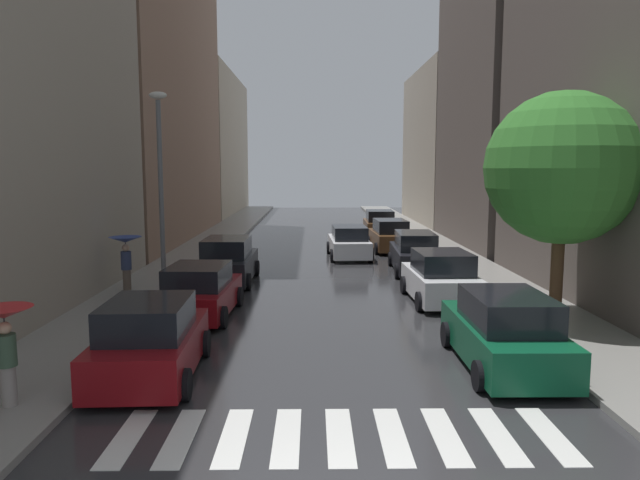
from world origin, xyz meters
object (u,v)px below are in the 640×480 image
(car_midroad, at_px, (349,243))
(street_tree_right, at_px, (562,169))
(parked_car_right_fifth, at_px, (380,224))
(pedestrian_near_tree, at_px, (5,334))
(parked_car_left_second, at_px, (200,292))
(parked_car_left_third, at_px, (228,262))
(parked_car_right_nearest, at_px, (504,333))
(parked_car_left_nearest, at_px, (150,342))
(lamp_post_left, at_px, (161,180))
(parked_car_right_second, at_px, (441,278))
(parked_car_right_fourth, at_px, (390,236))
(pedestrian_foreground, at_px, (126,251))
(parked_car_right_third, at_px, (415,254))

(car_midroad, distance_m, street_tree_right, 14.18)
(parked_car_right_fifth, bearing_deg, pedestrian_near_tree, 161.33)
(parked_car_left_second, xyz_separation_m, parked_car_left_third, (0.09, 5.29, 0.08))
(parked_car_left_second, bearing_deg, parked_car_right_nearest, -117.99)
(parked_car_left_nearest, height_order, parked_car_right_nearest, parked_car_right_nearest)
(pedestrian_near_tree, xyz_separation_m, street_tree_right, (12.72, 6.09, 3.00))
(lamp_post_left, bearing_deg, parked_car_left_nearest, -77.95)
(parked_car_right_fifth, height_order, pedestrian_near_tree, pedestrian_near_tree)
(parked_car_right_second, bearing_deg, parked_car_right_nearest, 178.44)
(parked_car_left_nearest, xyz_separation_m, parked_car_right_fourth, (7.74, 19.34, -0.01))
(parked_car_right_fourth, bearing_deg, pedestrian_foreground, 133.69)
(pedestrian_foreground, height_order, lamp_post_left, lamp_post_left)
(pedestrian_near_tree, relative_size, lamp_post_left, 0.27)
(lamp_post_left, bearing_deg, pedestrian_foreground, 154.56)
(parked_car_right_fourth, height_order, parked_car_right_fifth, parked_car_right_fifth)
(pedestrian_foreground, bearing_deg, pedestrian_near_tree, 92.86)
(pedestrian_near_tree, bearing_deg, car_midroad, 79.29)
(parked_car_right_nearest, bearing_deg, parked_car_right_second, 0.41)
(parked_car_right_third, xyz_separation_m, lamp_post_left, (-9.52, -5.36, 3.29))
(parked_car_right_fifth, bearing_deg, pedestrian_foreground, 149.57)
(parked_car_right_fifth, bearing_deg, parked_car_right_third, -178.60)
(parked_car_left_nearest, bearing_deg, parked_car_right_second, -50.01)
(parked_car_right_third, distance_m, pedestrian_foreground, 11.99)
(parked_car_right_second, relative_size, lamp_post_left, 0.59)
(car_midroad, relative_size, street_tree_right, 0.67)
(parked_car_left_third, bearing_deg, street_tree_right, -120.00)
(parked_car_left_second, height_order, parked_car_right_second, parked_car_right_second)
(parked_car_right_fourth, relative_size, car_midroad, 1.01)
(parked_car_left_third, distance_m, street_tree_right, 12.71)
(parked_car_right_nearest, relative_size, lamp_post_left, 0.65)
(parked_car_left_second, xyz_separation_m, lamp_post_left, (-1.63, 2.15, 3.36))
(parked_car_left_second, distance_m, pedestrian_near_tree, 7.39)
(street_tree_right, bearing_deg, parked_car_right_second, 134.64)
(lamp_post_left, bearing_deg, parked_car_right_fifth, 62.83)
(parked_car_left_second, relative_size, parked_car_right_third, 0.85)
(parked_car_left_second, relative_size, pedestrian_foreground, 2.07)
(parked_car_right_second, distance_m, street_tree_right, 5.38)
(parked_car_left_nearest, relative_size, street_tree_right, 0.62)
(parked_car_right_second, distance_m, parked_car_right_fourth, 12.26)
(parked_car_right_third, distance_m, pedestrian_near_tree, 17.70)
(parked_car_left_nearest, relative_size, parked_car_right_third, 0.84)
(parked_car_right_third, xyz_separation_m, pedestrian_foreground, (-11.02, -4.65, 0.82))
(parked_car_left_second, bearing_deg, pedestrian_near_tree, 165.46)
(parked_car_right_third, bearing_deg, parked_car_right_second, -178.50)
(parked_car_right_third, bearing_deg, pedestrian_foreground, 115.38)
(parked_car_left_nearest, height_order, parked_car_right_fourth, parked_car_left_nearest)
(parked_car_left_nearest, height_order, pedestrian_near_tree, pedestrian_near_tree)
(parked_car_right_third, bearing_deg, parked_car_left_nearest, 150.52)
(parked_car_right_nearest, relative_size, parked_car_right_fifth, 1.05)
(car_midroad, bearing_deg, pedestrian_near_tree, 156.14)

